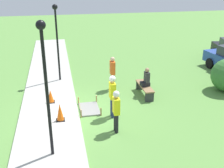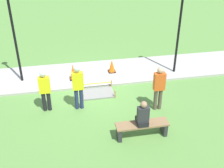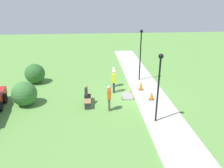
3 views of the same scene
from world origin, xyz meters
TOP-DOWN VIEW (x-y plane):
  - ground_plane at (0.00, 0.00)m, footprint 60.00×60.00m
  - sidewalk at (0.00, -1.22)m, footprint 28.00×2.44m
  - wet_concrete_patch at (-0.24, 0.50)m, footprint 1.33×0.88m
  - traffic_cone_near_patch at (-1.13, -1.14)m, footprint 0.34×0.34m
  - traffic_cone_far_patch at (0.66, -0.77)m, footprint 0.34×0.34m
  - park_bench at (-1.27, 3.34)m, footprint 1.71×0.44m
  - person_seated_on_bench at (-1.25, 3.39)m, footprint 0.36×0.44m
  - worker_supervisor at (0.59, 1.37)m, footprint 0.40×0.26m
  - worker_assistant at (1.77, 1.27)m, footprint 0.40×0.24m
  - bystander_in_orange_shirt at (-2.27, 1.95)m, footprint 0.40×0.23m
  - lamppost_near at (2.87, -1.09)m, footprint 0.28×0.28m
  - lamppost_far at (-3.96, -0.66)m, footprint 0.28×0.28m

SIDE VIEW (x-z plane):
  - ground_plane at x=0.00m, z-range 0.00..0.00m
  - wet_concrete_patch at x=-0.24m, z-range -0.14..0.21m
  - sidewalk at x=0.00m, z-range 0.00..0.10m
  - park_bench at x=-1.27m, z-range 0.10..0.61m
  - traffic_cone_near_patch at x=-1.13m, z-range 0.10..0.69m
  - traffic_cone_far_patch at x=0.66m, z-range 0.10..0.82m
  - person_seated_on_bench at x=-1.25m, z-range 0.41..1.30m
  - worker_assistant at x=1.77m, z-range 0.15..1.82m
  - bystander_in_orange_shirt at x=-2.27m, z-range 0.12..1.85m
  - worker_supervisor at x=0.59m, z-range 0.18..2.00m
  - lamppost_far at x=-3.96m, z-range 0.71..4.74m
  - lamppost_near at x=2.87m, z-range 0.73..5.05m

